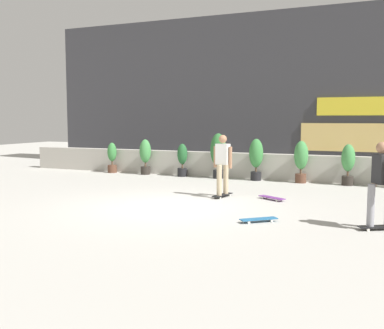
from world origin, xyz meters
name	(u,v)px	position (x,y,z in m)	size (l,w,h in m)	color
ground_plane	(168,207)	(0.00, 0.00, 0.00)	(48.00, 48.00, 0.00)	#B2AFA8
planter_wall	(241,165)	(0.00, 6.00, 0.45)	(18.00, 0.40, 0.90)	#B2ADA3
building_backdrop	(269,93)	(0.01, 10.00, 3.25)	(20.00, 2.08, 6.50)	#38383D
potted_plant_0	(112,157)	(-5.16, 5.55, 0.62)	(0.36, 0.36, 1.18)	brown
potted_plant_1	(145,155)	(-3.67, 5.55, 0.75)	(0.44, 0.44, 1.34)	#2D2823
potted_plant_2	(182,159)	(-2.12, 5.55, 0.64)	(0.37, 0.37, 1.21)	black
potted_plant_3	(218,152)	(-0.71, 5.55, 0.95)	(0.57, 0.57, 1.61)	black
potted_plant_4	(256,156)	(0.67, 5.55, 0.83)	(0.48, 0.48, 1.44)	black
potted_plant_5	(301,159)	(2.21, 5.55, 0.80)	(0.46, 0.46, 1.40)	brown
potted_plant_6	(348,162)	(3.69, 5.55, 0.74)	(0.43, 0.43, 1.32)	#2D2823
skater_by_wall_right	(223,163)	(0.75, 1.87, 0.94)	(0.55, 0.82, 1.70)	black
skater_far_left	(381,181)	(4.74, -0.44, 0.94)	(0.79, 0.58, 1.70)	black
skateboard_near_camera	(272,198)	(2.08, 1.98, 0.06)	(0.79, 0.58, 0.08)	#72338C
skateboard_aside	(259,219)	(2.44, -0.70, 0.06)	(0.73, 0.68, 0.08)	#266699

